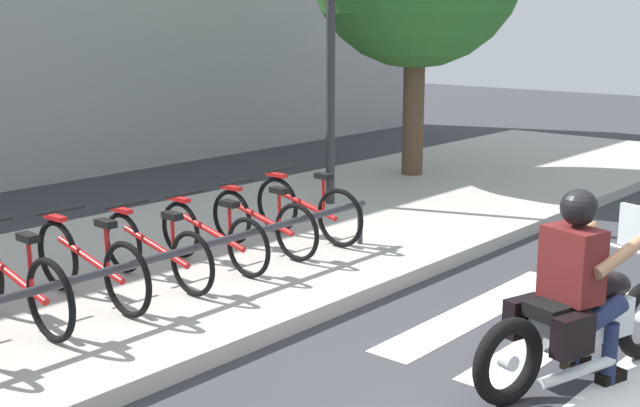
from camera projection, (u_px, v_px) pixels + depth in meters
name	position (u px, v px, depth m)	size (l,w,h in m)	color
sidewalk	(137.00, 273.00, 8.31)	(24.00, 4.40, 0.15)	#B7B2A8
crosswalk_stripe_3	(562.00, 332.00, 6.93)	(2.80, 0.40, 0.01)	white
crosswalk_stripe_4	(478.00, 311.00, 7.44)	(2.80, 0.40, 0.01)	white
motorcycle	(584.00, 320.00, 5.93)	(2.03, 0.88, 1.21)	black
rider	(579.00, 273.00, 5.81)	(0.72, 0.65, 1.43)	#591919
bicycle_2	(15.00, 282.00, 6.60)	(0.48, 1.75, 0.81)	black
bicycle_3	(90.00, 264.00, 7.12)	(0.48, 1.72, 0.78)	black
bicycle_4	(156.00, 249.00, 7.64)	(0.48, 1.65, 0.72)	black
bicycle_5	(213.00, 235.00, 8.17)	(0.48, 1.61, 0.71)	black
bicycle_6	(263.00, 222.00, 8.68)	(0.48, 1.59, 0.73)	black
bicycle_7	(307.00, 209.00, 9.20)	(0.48, 1.60, 0.78)	black
bike_rack	(163.00, 259.00, 7.01)	(5.53, 0.07, 0.49)	#333338
street_lamp	(331.00, 18.00, 10.60)	(0.28, 0.28, 4.25)	#2D2D33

